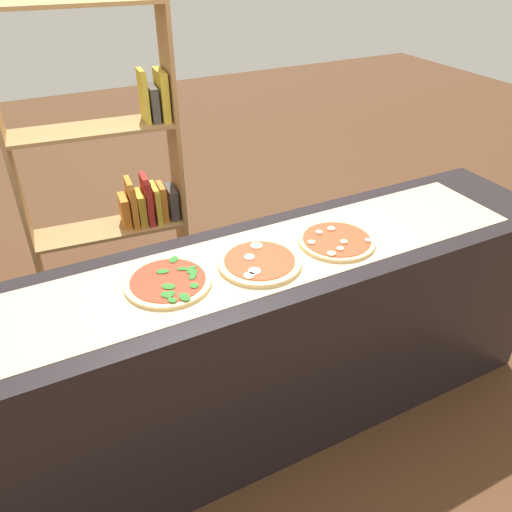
# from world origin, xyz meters

# --- Properties ---
(ground_plane) EXTENTS (12.00, 12.00, 0.00)m
(ground_plane) POSITION_xyz_m (0.00, 0.00, 0.00)
(ground_plane) COLOR #4C2D19
(counter) EXTENTS (2.67, 0.57, 0.88)m
(counter) POSITION_xyz_m (0.00, 0.00, 0.44)
(counter) COLOR black
(counter) RESTS_ON ground_plane
(parchment_paper) EXTENTS (2.19, 0.42, 0.00)m
(parchment_paper) POSITION_xyz_m (0.00, 0.00, 0.89)
(parchment_paper) COLOR tan
(parchment_paper) RESTS_ON counter
(pizza_spinach_0) EXTENTS (0.30, 0.30, 0.02)m
(pizza_spinach_0) POSITION_xyz_m (-0.34, 0.01, 0.90)
(pizza_spinach_0) COLOR #E5C17F
(pizza_spinach_0) RESTS_ON parchment_paper
(pizza_mozzarella_1) EXTENTS (0.31, 0.31, 0.02)m
(pizza_mozzarella_1) POSITION_xyz_m (-0.00, -0.03, 0.90)
(pizza_mozzarella_1) COLOR #E5C17F
(pizza_mozzarella_1) RESTS_ON parchment_paper
(pizza_mushroom_2) EXTENTS (0.30, 0.30, 0.02)m
(pizza_mushroom_2) POSITION_xyz_m (0.34, -0.03, 0.90)
(pizza_mushroom_2) COLOR #E5C17F
(pizza_mushroom_2) RESTS_ON parchment_paper
(bookshelf) EXTENTS (0.82, 0.31, 1.67)m
(bookshelf) POSITION_xyz_m (-0.24, 1.07, 0.72)
(bookshelf) COLOR #A87A47
(bookshelf) RESTS_ON ground_plane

